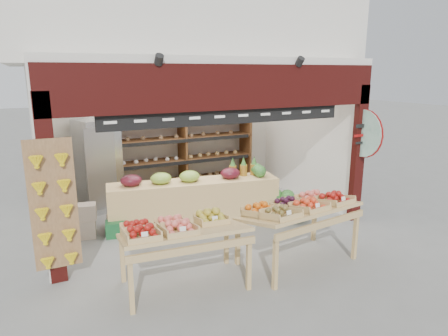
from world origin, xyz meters
TOP-DOWN VIEW (x-y plane):
  - ground at (0.00, 0.00)m, footprint 60.00×60.00m
  - shop_structure at (0.00, 1.61)m, footprint 6.36×5.12m
  - banana_board at (-2.73, -1.17)m, footprint 0.60×0.15m
  - gift_sign at (2.75, -1.15)m, footprint 0.04×0.93m
  - back_shelving at (0.25, 1.92)m, footprint 3.40×0.56m
  - refrigerator at (-1.69, 1.82)m, footprint 0.94×0.94m
  - cardboard_stack at (-1.96, 0.36)m, footprint 1.00×0.72m
  - mid_counter at (-0.16, 0.25)m, footprint 3.36×1.20m
  - display_table_left at (-1.31, -1.93)m, footprint 1.75×1.08m
  - display_table_right at (0.62, -2.06)m, footprint 1.87×1.20m
  - watermelon_pile at (1.54, -0.41)m, footprint 0.75×0.77m

SIDE VIEW (x-z plane):
  - ground at x=0.00m, z-range 0.00..0.00m
  - watermelon_pile at x=1.54m, z-range -0.07..0.52m
  - cardboard_stack at x=-1.96m, z-range -0.08..0.53m
  - mid_counter at x=-0.16m, z-range -0.07..0.97m
  - display_table_left at x=-1.31m, z-range 0.30..1.36m
  - display_table_right at x=0.62m, z-range 0.32..1.43m
  - refrigerator at x=-1.69m, z-range 0.00..1.93m
  - banana_board at x=-2.73m, z-range 0.22..2.02m
  - back_shelving at x=0.25m, z-range 0.25..2.32m
  - gift_sign at x=2.75m, z-range 1.29..2.21m
  - shop_structure at x=0.00m, z-range 1.22..6.62m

